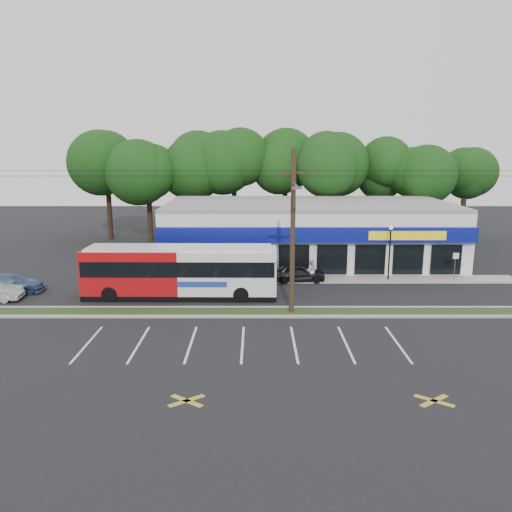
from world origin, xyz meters
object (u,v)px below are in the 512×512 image
at_px(utility_pole, 290,227).
at_px(lamp_post, 390,247).
at_px(sign_post, 455,261).
at_px(car_blue, 10,284).
at_px(pedestrian_a, 272,275).
at_px(car_dark, 298,273).
at_px(pedestrian_b, 311,271).
at_px(metrobus, 181,270).

xyz_separation_m(utility_pole, lamp_post, (8.17, 7.87, -2.74)).
height_order(lamp_post, sign_post, lamp_post).
relative_size(car_blue, pedestrian_a, 2.90).
xyz_separation_m(car_dark, car_blue, (-20.53, -3.09, -0.04)).
xyz_separation_m(utility_pole, pedestrian_a, (-0.83, 6.48, -4.62)).
distance_m(utility_pole, car_dark, 8.99).
distance_m(pedestrian_a, pedestrian_b, 3.03).
bearing_deg(pedestrian_a, utility_pole, 98.94).
distance_m(lamp_post, car_blue, 27.81).
xyz_separation_m(lamp_post, metrobus, (-15.34, -4.30, -0.81)).
height_order(metrobus, pedestrian_b, metrobus).
height_order(utility_pole, pedestrian_a, utility_pole).
height_order(car_dark, pedestrian_b, pedestrian_b).
distance_m(sign_post, metrobus, 20.75).
bearing_deg(utility_pole, car_blue, 166.96).
bearing_deg(utility_pole, lamp_post, 43.95).
distance_m(car_blue, pedestrian_a, 18.64).
distance_m(utility_pole, lamp_post, 11.67).
relative_size(lamp_post, car_blue, 0.92).
bearing_deg(metrobus, car_dark, 26.08).
height_order(car_blue, pedestrian_a, pedestrian_a).
height_order(utility_pole, lamp_post, utility_pole).
height_order(lamp_post, metrobus, lamp_post).
bearing_deg(lamp_post, metrobus, -164.34).
bearing_deg(car_dark, metrobus, 111.57).
relative_size(lamp_post, pedestrian_b, 2.32).
xyz_separation_m(utility_pole, car_blue, (-19.36, 4.49, -4.74)).
bearing_deg(metrobus, lamp_post, 16.11).
distance_m(sign_post, car_blue, 32.70).
bearing_deg(pedestrian_b, metrobus, 15.49).
height_order(car_dark, car_blue, car_dark).
bearing_deg(metrobus, pedestrian_b, 22.00).
bearing_deg(pedestrian_b, lamp_post, 179.94).
height_order(lamp_post, pedestrian_b, lamp_post).
height_order(sign_post, car_blue, sign_post).
bearing_deg(car_blue, car_dark, -91.07).
height_order(sign_post, car_dark, sign_post).
bearing_deg(utility_pole, metrobus, 153.51).
distance_m(utility_pole, pedestrian_a, 8.00).
bearing_deg(metrobus, pedestrian_a, 25.10).
distance_m(sign_post, car_dark, 12.03).
relative_size(utility_pole, pedestrian_b, 27.26).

